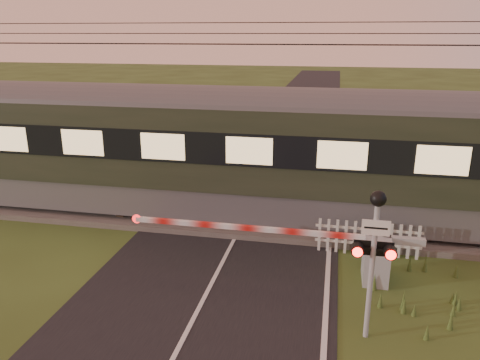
# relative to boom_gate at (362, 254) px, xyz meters

# --- Properties ---
(ground) EXTENTS (160.00, 160.00, 0.00)m
(ground) POSITION_rel_boom_gate_xyz_m (-3.53, -3.25, -0.67)
(ground) COLOR #334119
(ground) RESTS_ON ground
(road) EXTENTS (6.00, 140.00, 0.03)m
(road) POSITION_rel_boom_gate_xyz_m (-3.51, -3.49, -0.66)
(road) COLOR black
(road) RESTS_ON ground
(track_bed) EXTENTS (140.00, 3.40, 0.39)m
(track_bed) POSITION_rel_boom_gate_xyz_m (-3.53, 3.25, -0.61)
(track_bed) COLOR #47423D
(track_bed) RESTS_ON ground
(overhead_wires) EXTENTS (120.00, 0.62, 0.62)m
(overhead_wires) POSITION_rel_boom_gate_xyz_m (-3.53, 3.25, 5.05)
(overhead_wires) COLOR black
(overhead_wires) RESTS_ON ground
(boom_gate) EXTENTS (7.39, 0.92, 1.23)m
(boom_gate) POSITION_rel_boom_gate_xyz_m (0.00, 0.00, 0.00)
(boom_gate) COLOR gray
(boom_gate) RESTS_ON ground
(crossing_signal) EXTENTS (0.79, 0.34, 3.09)m
(crossing_signal) POSITION_rel_boom_gate_xyz_m (0.02, -2.37, 1.45)
(crossing_signal) COLOR gray
(crossing_signal) RESTS_ON ground
(picket_fence) EXTENTS (2.84, 0.08, 0.97)m
(picket_fence) POSITION_rel_boom_gate_xyz_m (0.23, 1.35, -0.18)
(picket_fence) COLOR silver
(picket_fence) RESTS_ON ground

